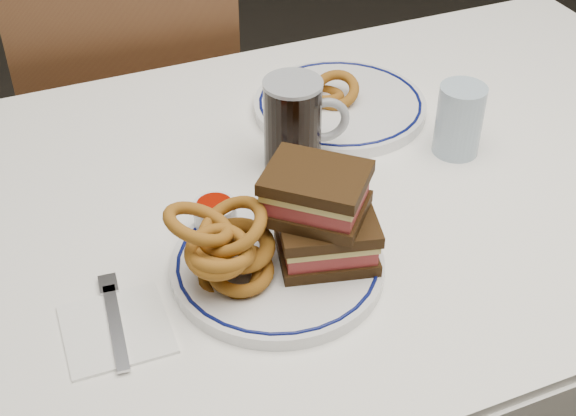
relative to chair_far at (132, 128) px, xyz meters
name	(u,v)px	position (x,y,z in m)	size (l,w,h in m)	color
dining_table	(369,226)	(0.24, -0.64, 0.14)	(1.27, 0.87, 0.75)	white
chair_far	(132,128)	(0.00, 0.00, 0.00)	(0.46, 0.46, 0.93)	#462316
main_plate	(277,265)	(0.02, -0.79, 0.26)	(0.27, 0.27, 0.02)	white
reuben_sandwich	(322,216)	(0.08, -0.80, 0.33)	(0.16, 0.15, 0.12)	black
onion_rings_main	(226,249)	(-0.05, -0.79, 0.31)	(0.14, 0.12, 0.13)	brown
ketchup_ramekin	(215,212)	(-0.02, -0.69, 0.28)	(0.06, 0.06, 0.03)	white
beer_mug	(295,124)	(0.13, -0.58, 0.32)	(0.13, 0.09, 0.14)	black
water_glass	(459,120)	(0.38, -0.64, 0.30)	(0.07, 0.07, 0.11)	#9BB2C8
far_plate	(340,105)	(0.26, -0.47, 0.26)	(0.28, 0.28, 0.02)	white
onion_rings_far	(327,92)	(0.25, -0.46, 0.28)	(0.11, 0.10, 0.06)	brown
napkin_fork	(116,327)	(-0.19, -0.81, 0.25)	(0.13, 0.16, 0.01)	white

